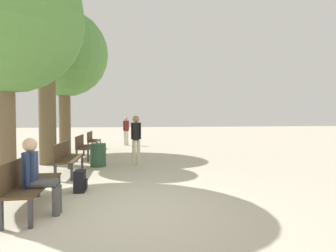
{
  "coord_description": "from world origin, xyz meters",
  "views": [
    {
      "loc": [
        0.01,
        -4.58,
        1.6
      ],
      "look_at": [
        1.76,
        6.34,
        1.25
      ],
      "focal_mm": 28.0,
      "sensor_mm": 36.0,
      "label": 1
    }
  ],
  "objects_px": {
    "bench_row_0": "(29,180)",
    "person_seated": "(38,174)",
    "bench_row_1": "(66,156)",
    "tree_row_2": "(64,54)",
    "bench_row_2": "(83,145)",
    "tree_row_0": "(5,17)",
    "tree_row_1": "(46,44)",
    "trash_bin": "(98,155)",
    "bench_row_3": "(93,139)",
    "pedestrian_mid": "(136,137)",
    "pedestrian_near": "(126,129)",
    "backpack": "(80,181)"
  },
  "relations": [
    {
      "from": "bench_row_3",
      "to": "bench_row_1",
      "type": "bearing_deg",
      "value": -90.0
    },
    {
      "from": "bench_row_2",
      "to": "bench_row_1",
      "type": "bearing_deg",
      "value": -90.0
    },
    {
      "from": "tree_row_1",
      "to": "person_seated",
      "type": "relative_size",
      "value": 4.3
    },
    {
      "from": "bench_row_2",
      "to": "pedestrian_mid",
      "type": "height_order",
      "value": "pedestrian_mid"
    },
    {
      "from": "bench_row_0",
      "to": "backpack",
      "type": "relative_size",
      "value": 3.64
    },
    {
      "from": "tree_row_2",
      "to": "bench_row_1",
      "type": "bearing_deg",
      "value": -77.19
    },
    {
      "from": "bench_row_1",
      "to": "tree_row_2",
      "type": "bearing_deg",
      "value": 102.81
    },
    {
      "from": "bench_row_3",
      "to": "person_seated",
      "type": "height_order",
      "value": "person_seated"
    },
    {
      "from": "bench_row_2",
      "to": "tree_row_0",
      "type": "relative_size",
      "value": 0.3
    },
    {
      "from": "pedestrian_mid",
      "to": "bench_row_3",
      "type": "bearing_deg",
      "value": 113.26
    },
    {
      "from": "pedestrian_mid",
      "to": "bench_row_0",
      "type": "bearing_deg",
      "value": -116.18
    },
    {
      "from": "tree_row_1",
      "to": "backpack",
      "type": "relative_size",
      "value": 11.8
    },
    {
      "from": "bench_row_1",
      "to": "bench_row_3",
      "type": "bearing_deg",
      "value": 90.0
    },
    {
      "from": "bench_row_2",
      "to": "person_seated",
      "type": "height_order",
      "value": "person_seated"
    },
    {
      "from": "trash_bin",
      "to": "bench_row_1",
      "type": "bearing_deg",
      "value": -124.16
    },
    {
      "from": "bench_row_3",
      "to": "trash_bin",
      "type": "relative_size",
      "value": 2.25
    },
    {
      "from": "tree_row_2",
      "to": "person_seated",
      "type": "relative_size",
      "value": 4.97
    },
    {
      "from": "tree_row_1",
      "to": "pedestrian_mid",
      "type": "relative_size",
      "value": 3.27
    },
    {
      "from": "bench_row_1",
      "to": "bench_row_2",
      "type": "relative_size",
      "value": 1.0
    },
    {
      "from": "bench_row_2",
      "to": "trash_bin",
      "type": "distance_m",
      "value": 1.94
    },
    {
      "from": "pedestrian_near",
      "to": "pedestrian_mid",
      "type": "xyz_separation_m",
      "value": [
        0.33,
        -6.4,
        0.01
      ]
    },
    {
      "from": "tree_row_1",
      "to": "bench_row_2",
      "type": "bearing_deg",
      "value": 46.65
    },
    {
      "from": "tree_row_2",
      "to": "pedestrian_mid",
      "type": "bearing_deg",
      "value": -47.39
    },
    {
      "from": "person_seated",
      "to": "trash_bin",
      "type": "relative_size",
      "value": 1.69
    },
    {
      "from": "bench_row_1",
      "to": "tree_row_0",
      "type": "relative_size",
      "value": 0.3
    },
    {
      "from": "bench_row_0",
      "to": "tree_row_0",
      "type": "relative_size",
      "value": 0.3
    },
    {
      "from": "tree_row_0",
      "to": "tree_row_1",
      "type": "relative_size",
      "value": 1.03
    },
    {
      "from": "pedestrian_near",
      "to": "tree_row_2",
      "type": "bearing_deg",
      "value": -130.27
    },
    {
      "from": "trash_bin",
      "to": "tree_row_1",
      "type": "bearing_deg",
      "value": 157.65
    },
    {
      "from": "bench_row_2",
      "to": "person_seated",
      "type": "bearing_deg",
      "value": -87.77
    },
    {
      "from": "tree_row_0",
      "to": "trash_bin",
      "type": "distance_m",
      "value": 4.56
    },
    {
      "from": "bench_row_3",
      "to": "tree_row_0",
      "type": "height_order",
      "value": "tree_row_0"
    },
    {
      "from": "bench_row_2",
      "to": "backpack",
      "type": "distance_m",
      "value": 4.81
    },
    {
      "from": "pedestrian_near",
      "to": "trash_bin",
      "type": "relative_size",
      "value": 2.21
    },
    {
      "from": "backpack",
      "to": "pedestrian_mid",
      "type": "distance_m",
      "value": 3.37
    },
    {
      "from": "tree_row_1",
      "to": "person_seated",
      "type": "bearing_deg",
      "value": -76.08
    },
    {
      "from": "bench_row_0",
      "to": "tree_row_2",
      "type": "height_order",
      "value": "tree_row_2"
    },
    {
      "from": "tree_row_2",
      "to": "pedestrian_near",
      "type": "bearing_deg",
      "value": 49.73
    },
    {
      "from": "tree_row_1",
      "to": "pedestrian_near",
      "type": "bearing_deg",
      "value": 65.05
    },
    {
      "from": "bench_row_1",
      "to": "tree_row_2",
      "type": "height_order",
      "value": "tree_row_2"
    },
    {
      "from": "bench_row_1",
      "to": "pedestrian_mid",
      "type": "distance_m",
      "value": 2.34
    },
    {
      "from": "bench_row_0",
      "to": "bench_row_3",
      "type": "xyz_separation_m",
      "value": [
        0.0,
        8.68,
        0.0
      ]
    },
    {
      "from": "bench_row_1",
      "to": "bench_row_2",
      "type": "xyz_separation_m",
      "value": [
        0.0,
        2.89,
        0.0
      ]
    },
    {
      "from": "bench_row_2",
      "to": "tree_row_2",
      "type": "height_order",
      "value": "tree_row_2"
    },
    {
      "from": "pedestrian_near",
      "to": "pedestrian_mid",
      "type": "bearing_deg",
      "value": -87.03
    },
    {
      "from": "bench_row_3",
      "to": "person_seated",
      "type": "distance_m",
      "value": 8.96
    },
    {
      "from": "bench_row_2",
      "to": "person_seated",
      "type": "distance_m",
      "value": 6.06
    },
    {
      "from": "bench_row_0",
      "to": "person_seated",
      "type": "height_order",
      "value": "person_seated"
    },
    {
      "from": "person_seated",
      "to": "bench_row_3",
      "type": "bearing_deg",
      "value": 91.51
    },
    {
      "from": "person_seated",
      "to": "bench_row_1",
      "type": "bearing_deg",
      "value": 94.27
    }
  ]
}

